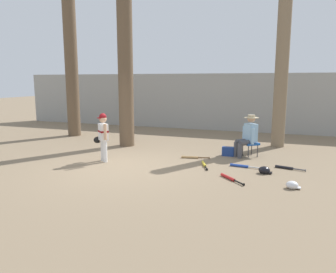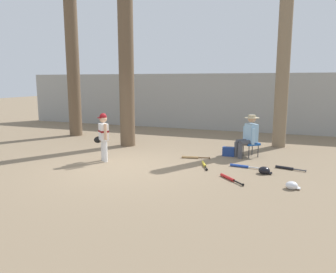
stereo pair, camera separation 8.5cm
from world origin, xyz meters
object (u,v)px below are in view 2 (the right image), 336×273
at_px(young_ballplayer, 103,134).
at_px(bat_yellow_trainer, 204,165).
at_px(bat_red_barrel, 229,178).
at_px(bat_blue_youth, 242,166).
at_px(seated_spectator, 248,135).
at_px(batting_helmet_black, 264,170).
at_px(handbag_beside_stool, 229,152).
at_px(bat_black_composite, 287,168).
at_px(tree_far_left, 73,64).
at_px(bat_wood_tan, 192,157).
at_px(tree_behind_spectator, 282,83).
at_px(folding_stool, 251,144).
at_px(tree_near_player, 127,80).
at_px(batting_helmet_white, 292,186).

height_order(young_ballplayer, bat_yellow_trainer, young_ballplayer).
relative_size(bat_red_barrel, bat_blue_youth, 0.81).
distance_m(seated_spectator, batting_helmet_black, 1.81).
distance_m(handbag_beside_stool, bat_black_composite, 1.87).
xyz_separation_m(tree_far_left, bat_wood_tan, (5.48, -2.14, -2.75)).
bearing_deg(seated_spectator, tree_far_left, 168.68).
bearing_deg(bat_red_barrel, bat_wood_tan, 129.36).
bearing_deg(handbag_beside_stool, seated_spectator, 9.71).
xyz_separation_m(tree_behind_spectator, seated_spectator, (-0.76, -1.86, -1.45)).
relative_size(bat_wood_tan, bat_red_barrel, 1.25).
height_order(folding_stool, batting_helmet_black, folding_stool).
bearing_deg(bat_wood_tan, bat_blue_youth, -18.48).
distance_m(handbag_beside_stool, bat_blue_youth, 1.28).
relative_size(tree_near_player, tree_far_left, 0.82).
xyz_separation_m(folding_stool, tree_far_left, (-6.98, 1.32, 2.42)).
bearing_deg(bat_black_composite, folding_stool, 132.97).
xyz_separation_m(bat_red_barrel, bat_yellow_trainer, (-0.81, 0.94, 0.00)).
distance_m(handbag_beside_stool, batting_helmet_white, 3.02).
relative_size(tree_behind_spectator, folding_stool, 8.65).
bearing_deg(batting_helmet_black, seated_spectator, 110.40).
distance_m(bat_wood_tan, bat_black_composite, 2.52).
relative_size(seated_spectator, tree_far_left, 0.19).
distance_m(folding_stool, batting_helmet_black, 1.78).
xyz_separation_m(tree_far_left, bat_yellow_trainer, (6.01, -2.82, -2.75)).
xyz_separation_m(tree_far_left, batting_helmet_white, (8.11, -3.93, -2.72)).
height_order(seated_spectator, handbag_beside_stool, seated_spectator).
height_order(young_ballplayer, seated_spectator, young_ballplayer).
xyz_separation_m(tree_behind_spectator, bat_yellow_trainer, (-1.66, -3.30, -2.06)).
distance_m(tree_behind_spectator, bat_blue_youth, 3.79).
height_order(bat_black_composite, batting_helmet_black, batting_helmet_black).
distance_m(bat_black_composite, bat_yellow_trainer, 2.02).
xyz_separation_m(bat_yellow_trainer, batting_helmet_white, (2.10, -1.11, 0.04)).
bearing_deg(tree_far_left, folding_stool, -10.70).
relative_size(bat_yellow_trainer, batting_helmet_white, 2.48).
distance_m(folding_stool, bat_blue_youth, 1.34).
distance_m(young_ballplayer, bat_yellow_trainer, 2.81).
bearing_deg(bat_black_composite, batting_helmet_white, -85.32).
bearing_deg(tree_far_left, young_ballplayer, -44.57).
height_order(handbag_beside_stool, bat_blue_youth, handbag_beside_stool).
height_order(seated_spectator, batting_helmet_black, seated_spectator).
xyz_separation_m(tree_behind_spectator, folding_stool, (-0.69, -1.80, -1.73)).
xyz_separation_m(bat_black_composite, bat_blue_youth, (-1.06, -0.21, -0.00)).
bearing_deg(batting_helmet_white, bat_wood_tan, 145.65).
bearing_deg(bat_blue_youth, tree_behind_spectator, 76.53).
xyz_separation_m(bat_wood_tan, batting_helmet_white, (2.63, -1.80, 0.04)).
relative_size(tree_near_player, young_ballplayer, 3.99).
height_order(seated_spectator, tree_far_left, tree_far_left).
bearing_deg(folding_stool, bat_red_barrel, -93.74).
relative_size(young_ballplayer, bat_red_barrel, 2.07).
bearing_deg(folding_stool, seated_spectator, -140.74).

